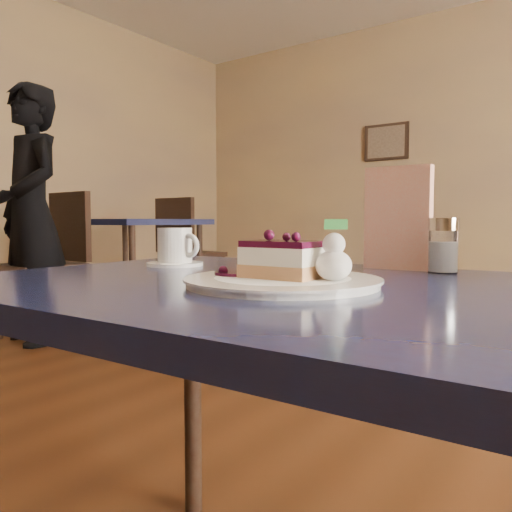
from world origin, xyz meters
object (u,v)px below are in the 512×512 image
Objects in this scene: main_table at (297,328)px; bg_table_far_left at (129,310)px; dessert_plate at (282,282)px; coffee_set at (176,249)px; cheesecake_slice at (282,260)px; patron at (31,214)px.

main_table is 0.58× the size of bg_table_far_left.
dessert_plate is 0.41m from coffee_set.
patron is (-2.76, 1.20, 0.11)m from cheesecake_slice.
main_table is at bearing 90.00° from cheesecake_slice.
bg_table_far_left is 1.17× the size of patron.
main_table is at bearing -12.27° from patron.
coffee_set is (-0.38, 0.15, -0.00)m from cheesecake_slice.
bg_table_far_left is (-2.46, 1.93, -0.68)m from coffee_set.
bg_table_far_left is at bearing 105.45° from patron.
main_table is 0.13m from cheesecake_slice.
patron is (-2.76, 1.15, 0.22)m from main_table.
dessert_plate is 0.03m from cheesecake_slice.
coffee_set is (-0.38, 0.15, 0.03)m from dessert_plate.
dessert_plate is 2.21× the size of coffee_set.
main_table is 3.00m from patron.
main_table is at bearing 91.37° from dessert_plate.
cheesecake_slice is (0.00, 0.00, 0.03)m from dessert_plate.
patron reaches higher than cheesecake_slice.
cheesecake_slice reaches higher than main_table.
patron reaches higher than main_table.
dessert_plate is at bearing 178.63° from cheesecake_slice.
patron reaches higher than bg_table_far_left.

